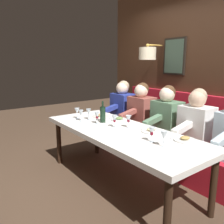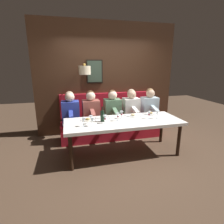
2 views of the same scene
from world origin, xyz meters
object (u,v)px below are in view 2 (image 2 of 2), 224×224
at_px(dining_table, 124,124).
at_px(diner_nearest, 150,105).
at_px(diner_far, 91,108).
at_px(wine_glass_3, 122,113).
at_px(diner_middle, 112,107).
at_px(wine_glass_7, 84,120).
at_px(diner_near, 131,106).
at_px(wine_bottle, 102,116).
at_px(wine_glass_0, 92,120).
at_px(wine_glass_1, 118,115).
at_px(wine_glass_4, 157,113).
at_px(diner_farthest, 70,109).
at_px(wine_glass_2, 149,113).
at_px(wine_glass_5, 91,118).
at_px(wine_glass_6, 105,118).

xyz_separation_m(dining_table, diner_nearest, (0.88, -1.00, 0.14)).
height_order(diner_nearest, diner_far, same).
distance_m(diner_nearest, wine_glass_3, 1.24).
xyz_separation_m(diner_middle, wine_glass_7, (-1.04, 0.81, 0.04)).
relative_size(diner_near, wine_bottle, 2.64).
bearing_deg(wine_glass_0, diner_near, -47.09).
xyz_separation_m(wine_glass_1, wine_glass_3, (0.13, -0.12, -0.00)).
relative_size(dining_table, wine_glass_1, 14.34).
height_order(dining_table, wine_glass_3, wine_glass_3).
bearing_deg(wine_glass_1, wine_glass_4, -92.33).
distance_m(diner_farthest, wine_glass_7, 1.06).
distance_m(dining_table, wine_glass_4, 0.75).
distance_m(wine_glass_2, wine_glass_5, 1.22).
xyz_separation_m(diner_near, wine_glass_0, (-1.06, 1.14, 0.04)).
height_order(wine_glass_1, wine_glass_7, same).
xyz_separation_m(dining_table, wine_bottle, (0.04, 0.43, 0.18)).
bearing_deg(diner_nearest, wine_glass_7, 119.83).
bearing_deg(dining_table, wine_glass_7, 100.80).
bearing_deg(wine_glass_0, wine_glass_4, -83.71).
bearing_deg(diner_near, diner_farthest, 90.00).
bearing_deg(diner_near, wine_glass_4, -165.19).
bearing_deg(wine_glass_4, diner_farthest, 62.49).
distance_m(dining_table, wine_glass_1, 0.22).
bearing_deg(diner_middle, wine_bottle, 153.53).
distance_m(diner_nearest, wine_bottle, 1.65).
bearing_deg(diner_nearest, wine_glass_3, 126.84).
xyz_separation_m(diner_near, wine_bottle, (-0.84, 0.91, 0.04)).
relative_size(diner_nearest, wine_glass_1, 4.82).
bearing_deg(wine_glass_6, diner_nearest, -55.50).
bearing_deg(wine_glass_7, wine_glass_6, -79.22).
bearing_deg(wine_glass_1, diner_near, -34.60).
bearing_deg(diner_near, dining_table, 151.22).
distance_m(wine_glass_3, wine_glass_4, 0.74).
distance_m(diner_nearest, diner_near, 0.51).
distance_m(diner_middle, diner_farthest, 1.01).
bearing_deg(diner_far, diner_middle, -90.00).
bearing_deg(wine_glass_1, wine_glass_5, 95.86).
height_order(wine_glass_2, wine_glass_4, same).
height_order(diner_near, diner_farthest, same).
xyz_separation_m(diner_middle, wine_bottle, (-0.84, 0.42, 0.04)).
xyz_separation_m(diner_nearest, wine_glass_3, (-0.74, 0.99, 0.04)).
distance_m(diner_near, wine_bottle, 1.24).
bearing_deg(wine_glass_1, wine_bottle, 84.41).
xyz_separation_m(diner_middle, wine_glass_5, (-0.93, 0.66, 0.04)).
xyz_separation_m(diner_farthest, wine_glass_2, (-0.89, -1.57, 0.04)).
xyz_separation_m(diner_nearest, wine_bottle, (-0.84, 1.42, 0.04)).
bearing_deg(dining_table, wine_bottle, 84.97).
relative_size(diner_nearest, wine_glass_6, 4.82).
height_order(diner_middle, diner_farthest, same).
distance_m(diner_far, wine_glass_2, 1.41).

